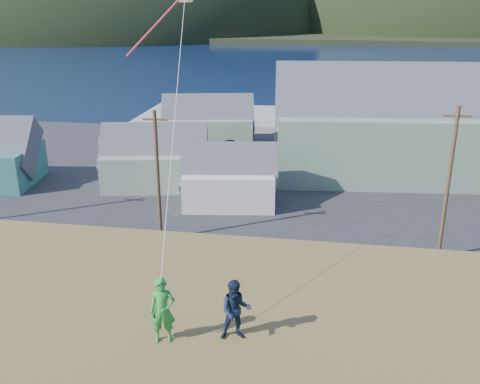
# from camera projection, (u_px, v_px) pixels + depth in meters

# --- Properties ---
(ground) EXTENTS (900.00, 900.00, 0.00)m
(ground) POSITION_uv_depth(u_px,v_px,m) (229.00, 255.00, 34.26)
(ground) COLOR #0A1638
(ground) RESTS_ON ground
(grass_strip) EXTENTS (110.00, 8.00, 0.10)m
(grass_strip) POSITION_uv_depth(u_px,v_px,m) (223.00, 269.00, 32.38)
(grass_strip) COLOR #4C3D19
(grass_strip) RESTS_ON ground
(waterfront_lot) EXTENTS (72.00, 36.00, 0.12)m
(waterfront_lot) POSITION_uv_depth(u_px,v_px,m) (262.00, 174.00, 50.03)
(waterfront_lot) COLOR #28282B
(waterfront_lot) RESTS_ON ground
(wharf) EXTENTS (26.00, 14.00, 0.90)m
(wharf) POSITION_uv_depth(u_px,v_px,m) (239.00, 118.00, 72.16)
(wharf) COLOR gray
(wharf) RESTS_ON ground
(far_shore) EXTENTS (900.00, 320.00, 2.00)m
(far_shore) POSITION_uv_depth(u_px,v_px,m) (322.00, 24.00, 340.38)
(far_shore) COLOR black
(far_shore) RESTS_ON ground
(far_hills) EXTENTS (760.00, 265.00, 143.00)m
(far_hills) POSITION_uv_depth(u_px,v_px,m) (387.00, 27.00, 287.65)
(far_hills) COLOR black
(far_hills) RESTS_ON ground
(lodge) EXTENTS (36.12, 13.31, 12.42)m
(lodge) POSITION_uv_depth(u_px,v_px,m) (473.00, 127.00, 47.73)
(lodge) COLOR slate
(lodge) RESTS_ON waterfront_lot
(shed_palegreen_near) EXTENTS (10.00, 7.27, 6.61)m
(shed_palegreen_near) POSITION_uv_depth(u_px,v_px,m) (155.00, 158.00, 46.33)
(shed_palegreen_near) COLOR gray
(shed_palegreen_near) RESTS_ON waterfront_lot
(shed_white) EXTENTS (8.14, 5.97, 5.99)m
(shed_white) POSITION_uv_depth(u_px,v_px,m) (229.00, 177.00, 42.00)
(shed_white) COLOR silver
(shed_white) RESTS_ON waterfront_lot
(shed_palegreen_far) EXTENTS (11.11, 7.65, 6.85)m
(shed_palegreen_far) POSITION_uv_depth(u_px,v_px,m) (208.00, 122.00, 59.67)
(shed_palegreen_far) COLOR gray
(shed_palegreen_far) RESTS_ON waterfront_lot
(utility_poles) EXTENTS (33.77, 0.24, 9.66)m
(utility_poles) POSITION_uv_depth(u_px,v_px,m) (172.00, 174.00, 34.63)
(utility_poles) COLOR #47331E
(utility_poles) RESTS_ON waterfront_lot
(parked_cars) EXTENTS (20.27, 13.30, 1.57)m
(parked_cars) POSITION_uv_depth(u_px,v_px,m) (180.00, 151.00, 54.78)
(parked_cars) COLOR maroon
(parked_cars) RESTS_ON waterfront_lot
(kite_flyer_green) EXTENTS (0.73, 0.57, 1.76)m
(kite_flyer_green) POSITION_uv_depth(u_px,v_px,m) (163.00, 310.00, 13.43)
(kite_flyer_green) COLOR #258A31
(kite_flyer_green) RESTS_ON hillside
(kite_flyer_navy) EXTENTS (0.92, 0.79, 1.64)m
(kite_flyer_navy) POSITION_uv_depth(u_px,v_px,m) (236.00, 310.00, 13.55)
(kite_flyer_navy) COLOR #132036
(kite_flyer_navy) RESTS_ON hillside
(kite_rig) EXTENTS (1.12, 3.71, 9.70)m
(kite_rig) POSITION_uv_depth(u_px,v_px,m) (181.00, 1.00, 17.27)
(kite_rig) COLOR #EFF0B7
(kite_rig) RESTS_ON ground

